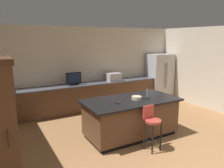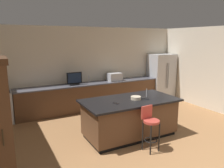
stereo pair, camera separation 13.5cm
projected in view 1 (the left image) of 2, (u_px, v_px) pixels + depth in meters
wall_back at (89, 67)px, 7.65m from camera, size 7.26×0.12×2.76m
wall_right at (218, 70)px, 7.12m from camera, size 0.12×5.48×2.76m
counter_back at (91, 96)px, 7.46m from camera, size 4.95×0.62×0.90m
kitchen_island at (131, 117)px, 5.39m from camera, size 2.32×1.20×0.93m
refrigerator at (159, 76)px, 8.74m from camera, size 0.95×0.74×1.77m
microwave at (114, 77)px, 7.76m from camera, size 0.48×0.36×0.27m
tv_monitor at (74, 79)px, 6.99m from camera, size 0.49×0.16×0.42m
sink_faucet_back at (88, 79)px, 7.41m from camera, size 0.02×0.02×0.24m
sink_faucet_island at (147, 93)px, 5.50m from camera, size 0.02×0.02×0.22m
bar_stool_center at (152, 124)px, 4.67m from camera, size 0.34×0.35×0.97m
fruit_bowl at (137, 98)px, 5.30m from camera, size 0.24×0.24×0.08m
cell_phone at (117, 103)px, 4.97m from camera, size 0.11×0.16×0.01m
tv_remote at (146, 98)px, 5.35m from camera, size 0.15×0.15×0.02m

